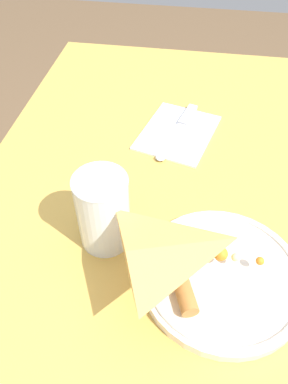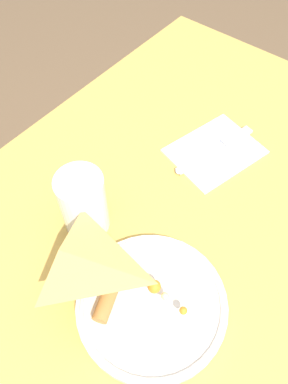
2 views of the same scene
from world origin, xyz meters
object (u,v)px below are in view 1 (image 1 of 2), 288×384
milk_glass (103,213)px  butter_knife (180,128)px  dining_table (199,252)px  napkin_folded (178,132)px  plate_pizza (222,274)px

milk_glass → butter_knife: milk_glass is taller
dining_table → napkin_folded: size_ratio=5.75×
dining_table → plate_pizza: plate_pizza is taller
dining_table → butter_knife: 0.26m
dining_table → milk_glass: bearing=-66.0°
dining_table → napkin_folded: 0.25m
napkin_folded → butter_knife: (-0.01, 0.00, 0.00)m
plate_pizza → napkin_folded: size_ratio=1.14×
butter_knife → napkin_folded: bearing=0.0°
dining_table → milk_glass: size_ratio=9.20×
milk_glass → butter_knife: bearing=163.3°
plate_pizza → butter_knife: plate_pizza is taller
milk_glass → plate_pizza: bearing=75.6°
napkin_folded → butter_knife: bearing=164.5°
napkin_folded → plate_pizza: bearing=15.9°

